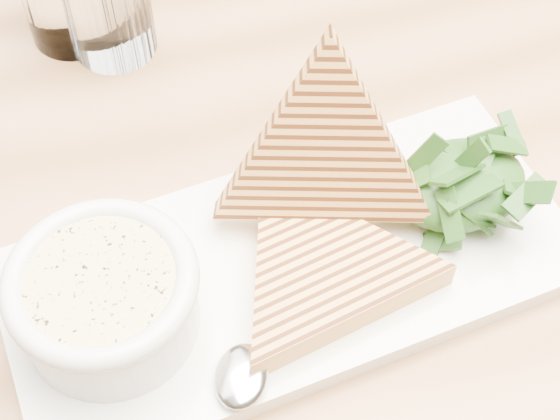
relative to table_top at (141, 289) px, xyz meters
name	(u,v)px	position (x,y,z in m)	size (l,w,h in m)	color
table_top	(141,289)	(0.00, 0.00, 0.00)	(1.08, 0.72, 0.04)	#A4774E
table_leg_br	(448,132)	(0.49, 0.31, -0.38)	(0.06, 0.06, 0.72)	#A4774E
platter	(291,268)	(0.10, -0.04, 0.03)	(0.38, 0.17, 0.02)	white
soup_bowl	(108,305)	(-0.03, -0.04, 0.06)	(0.11, 0.11, 0.04)	white
soup	(101,282)	(-0.03, -0.04, 0.09)	(0.09, 0.09, 0.01)	#D9BF83
bowl_rim	(100,281)	(-0.03, -0.04, 0.09)	(0.12, 0.12, 0.01)	white
sandwich_flat	(322,271)	(0.11, -0.06, 0.05)	(0.17, 0.17, 0.02)	#D9994D
sandwich_lean	(326,156)	(0.14, -0.01, 0.09)	(0.17, 0.17, 0.09)	#D9994D
salad_base	(460,184)	(0.22, -0.04, 0.05)	(0.10, 0.08, 0.04)	black
arugula_pile	(462,177)	(0.22, -0.04, 0.06)	(0.11, 0.10, 0.05)	#2D631F
spoon_bowl	(241,376)	(0.04, -0.11, 0.04)	(0.03, 0.04, 0.01)	silver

